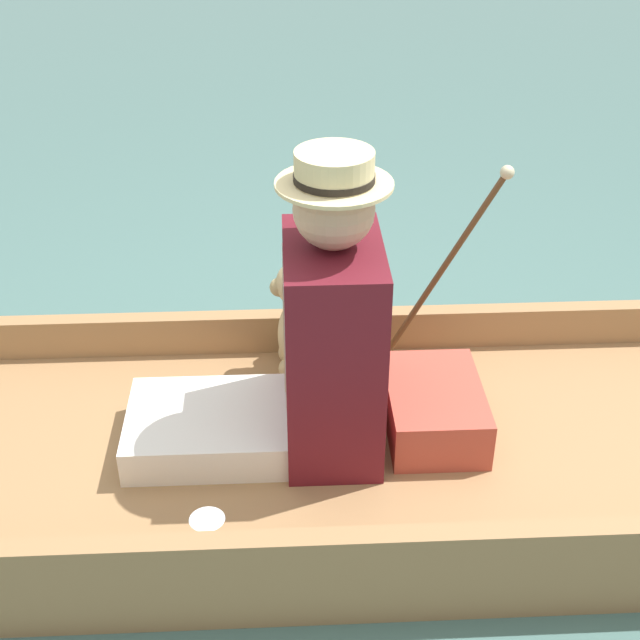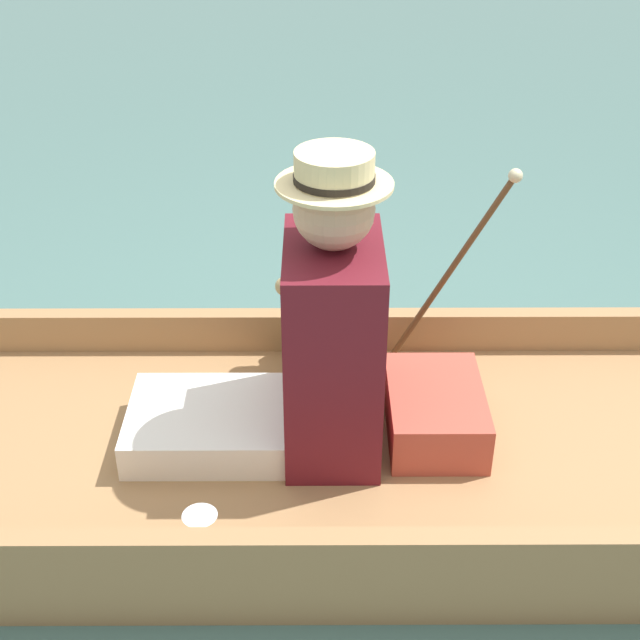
{
  "view_description": "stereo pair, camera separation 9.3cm",
  "coord_description": "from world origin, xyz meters",
  "px_view_note": "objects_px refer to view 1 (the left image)",
  "views": [
    {
      "loc": [
        -2.03,
        0.14,
        1.82
      ],
      "look_at": [
        0.02,
        0.04,
        0.56
      ],
      "focal_mm": 50.0,
      "sensor_mm": 36.0,
      "label": 1
    },
    {
      "loc": [
        -2.03,
        0.04,
        1.82
      ],
      "look_at": [
        0.02,
        0.04,
        0.56
      ],
      "focal_mm": 50.0,
      "sensor_mm": 36.0,
      "label": 2
    }
  ],
  "objects_px": {
    "walking_cane": "(456,249)",
    "teddy_bear": "(299,319)",
    "seated_person": "(310,345)",
    "wine_glass": "(208,528)"
  },
  "relations": [
    {
      "from": "walking_cane",
      "to": "teddy_bear",
      "type": "bearing_deg",
      "value": 96.51
    },
    {
      "from": "seated_person",
      "to": "wine_glass",
      "type": "relative_size",
      "value": 8.32
    },
    {
      "from": "seated_person",
      "to": "wine_glass",
      "type": "bearing_deg",
      "value": 150.75
    },
    {
      "from": "teddy_bear",
      "to": "wine_glass",
      "type": "relative_size",
      "value": 3.84
    },
    {
      "from": "seated_person",
      "to": "wine_glass",
      "type": "xyz_separation_m",
      "value": [
        -0.43,
        0.27,
        -0.25
      ]
    },
    {
      "from": "seated_person",
      "to": "walking_cane",
      "type": "relative_size",
      "value": 1.31
    },
    {
      "from": "seated_person",
      "to": "wine_glass",
      "type": "height_order",
      "value": "seated_person"
    },
    {
      "from": "walking_cane",
      "to": "wine_glass",
      "type": "bearing_deg",
      "value": 138.63
    },
    {
      "from": "teddy_bear",
      "to": "wine_glass",
      "type": "xyz_separation_m",
      "value": [
        -0.79,
        0.25,
        -0.11
      ]
    },
    {
      "from": "seated_person",
      "to": "teddy_bear",
      "type": "bearing_deg",
      "value": 6.36
    }
  ]
}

